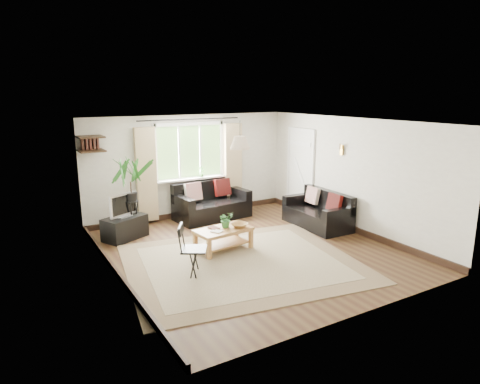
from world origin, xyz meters
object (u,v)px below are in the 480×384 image
sofa_back (212,202)px  sofa_right (317,210)px  palm_stand (132,198)px  folding_chair (194,250)px  tv_stand (125,228)px  coffee_table (223,240)px

sofa_back → sofa_right: (1.71, -1.73, -0.03)m
palm_stand → sofa_back: bearing=9.3°
sofa_right → folding_chair: size_ratio=1.87×
sofa_right → palm_stand: 3.98m
tv_stand → palm_stand: palm_stand is taller
sofa_right → tv_stand: size_ratio=1.84×
sofa_back → palm_stand: palm_stand is taller
tv_stand → folding_chair: bearing=-103.9°
folding_chair → coffee_table: bearing=-21.5°
sofa_back → sofa_right: 2.44m
sofa_back → folding_chair: (-1.70, -2.72, 0.02)m
tv_stand → folding_chair: 2.39m
coffee_table → tv_stand: tv_stand is taller
coffee_table → folding_chair: folding_chair is taller
tv_stand → folding_chair: size_ratio=1.01×
coffee_table → tv_stand: (-1.40, 1.60, 0.02)m
folding_chair → sofa_back: bearing=-1.6°
folding_chair → palm_stand: bearing=37.2°
palm_stand → sofa_right: bearing=-20.9°
sofa_right → tv_stand: sofa_right is taller
sofa_right → coffee_table: sofa_right is taller
coffee_table → folding_chair: bearing=-141.9°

